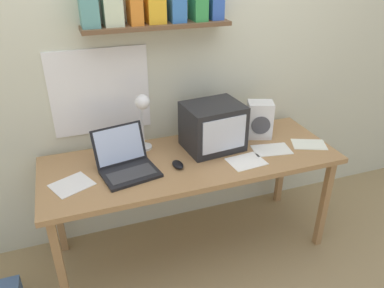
# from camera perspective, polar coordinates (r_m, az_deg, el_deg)

# --- Properties ---
(ground_plane) EXTENTS (12.00, 12.00, 0.00)m
(ground_plane) POSITION_cam_1_polar(r_m,az_deg,el_deg) (2.83, -0.00, -15.21)
(ground_plane) COLOR #A0875B
(back_wall) EXTENTS (5.60, 0.24, 2.60)m
(back_wall) POSITION_cam_1_polar(r_m,az_deg,el_deg) (2.52, -3.33, 13.57)
(back_wall) COLOR beige
(back_wall) RESTS_ON ground_plane
(corner_desk) EXTENTS (1.87, 0.68, 0.74)m
(corner_desk) POSITION_cam_1_polar(r_m,az_deg,el_deg) (2.41, -0.00, -3.35)
(corner_desk) COLOR #A97C4D
(corner_desk) RESTS_ON ground_plane
(crt_monitor) EXTENTS (0.39, 0.34, 0.30)m
(crt_monitor) POSITION_cam_1_polar(r_m,az_deg,el_deg) (2.44, 3.21, 2.67)
(crt_monitor) COLOR #232326
(crt_monitor) RESTS_ON corner_desk
(laptop) EXTENTS (0.37, 0.37, 0.24)m
(laptop) POSITION_cam_1_polar(r_m,az_deg,el_deg) (2.26, -10.10, -2.53)
(laptop) COLOR black
(laptop) RESTS_ON corner_desk
(desk_lamp) EXTENTS (0.11, 0.16, 0.40)m
(desk_lamp) POSITION_cam_1_polar(r_m,az_deg,el_deg) (2.36, -7.53, 4.91)
(desk_lamp) COLOR white
(desk_lamp) RESTS_ON corner_desk
(juice_glass) EXTENTS (0.06, 0.06, 0.11)m
(juice_glass) POSITION_cam_1_polar(r_m,az_deg,el_deg) (2.35, -13.81, -2.01)
(juice_glass) COLOR white
(juice_glass) RESTS_ON corner_desk
(space_heater) EXTENTS (0.20, 0.18, 0.26)m
(space_heater) POSITION_cam_1_polar(r_m,az_deg,el_deg) (2.64, 10.25, 3.67)
(space_heater) COLOR white
(space_heater) RESTS_ON corner_desk
(computer_mouse) EXTENTS (0.07, 0.11, 0.03)m
(computer_mouse) POSITION_cam_1_polar(r_m,az_deg,el_deg) (2.28, -2.18, -3.15)
(computer_mouse) COLOR black
(computer_mouse) RESTS_ON corner_desk
(open_notebook) EXTENTS (0.26, 0.22, 0.00)m
(open_notebook) POSITION_cam_1_polar(r_m,az_deg,el_deg) (2.66, 17.39, -0.05)
(open_notebook) COLOR white
(open_notebook) RESTS_ON corner_desk
(loose_paper_near_laptop) EXTENTS (0.27, 0.25, 0.00)m
(loose_paper_near_laptop) POSITION_cam_1_polar(r_m,az_deg,el_deg) (2.23, -17.84, -5.92)
(loose_paper_near_laptop) COLOR white
(loose_paper_near_laptop) RESTS_ON corner_desk
(printed_handout) EXTENTS (0.27, 0.20, 0.00)m
(printed_handout) POSITION_cam_1_polar(r_m,az_deg,el_deg) (2.53, 12.03, -0.84)
(printed_handout) COLOR white
(printed_handout) RESTS_ON corner_desk
(loose_paper_near_monitor) EXTENTS (0.24, 0.19, 0.00)m
(loose_paper_near_monitor) POSITION_cam_1_polar(r_m,az_deg,el_deg) (2.36, 8.29, -2.64)
(loose_paper_near_monitor) COLOR white
(loose_paper_near_monitor) RESTS_ON corner_desk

